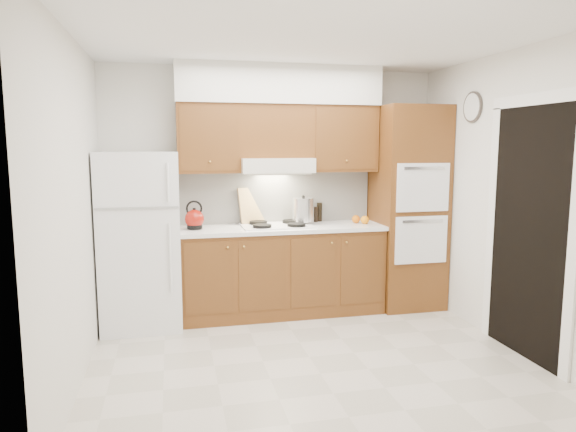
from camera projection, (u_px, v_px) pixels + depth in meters
The scene contains 26 objects.
floor at pixel (309, 357), 4.35m from camera, with size 3.60×3.60×0.00m, color beige.
ceiling at pixel (311, 39), 4.00m from camera, with size 3.60×3.60×0.00m, color white.
wall_back at pixel (274, 190), 5.62m from camera, with size 3.60×0.02×2.60m, color silver.
wall_left at pixel (74, 211), 3.77m from camera, with size 0.02×3.00×2.60m, color silver.
wall_right at pixel (505, 200), 4.57m from camera, with size 0.02×3.00×2.60m, color silver.
fridge at pixel (141, 240), 5.02m from camera, with size 0.75×0.72×1.72m, color white.
base_cabinets at pixel (282, 272), 5.45m from camera, with size 2.11×0.60×0.90m, color brown.
countertop at pixel (282, 228), 5.38m from camera, with size 2.13×0.62×0.04m, color white.
backsplash at pixel (276, 197), 5.62m from camera, with size 2.11×0.03×0.56m, color white.
oven_cabinet at pixel (408, 208), 5.65m from camera, with size 0.70×0.65×2.20m, color brown.
upper_cab_left at pixel (208, 139), 5.23m from camera, with size 0.63×0.33×0.70m, color brown.
upper_cab_right at pixel (341, 139), 5.54m from camera, with size 0.73×0.33×0.70m, color brown.
range_hood at pixel (276, 165), 5.36m from camera, with size 0.75×0.45×0.15m, color silver.
upper_cab_over_hood at pixel (274, 132), 5.37m from camera, with size 0.75×0.33×0.55m, color brown.
soffit at pixel (279, 85), 5.30m from camera, with size 2.13×0.36×0.40m, color silver.
cooktop at pixel (277, 226), 5.38m from camera, with size 0.74×0.50×0.01m, color white.
doorway at pixel (528, 234), 4.26m from camera, with size 0.02×0.90×2.10m, color black.
wall_clock at pixel (473, 107), 4.98m from camera, with size 0.30×0.30×0.02m, color #3F3833.
kettle at pixel (194, 219), 5.16m from camera, with size 0.19×0.19×0.19m, color maroon.
cutting_board at pixel (251, 205), 5.54m from camera, with size 0.29×0.02×0.38m, color tan.
stock_pot at pixel (303, 210), 5.51m from camera, with size 0.23×0.23×0.24m, color silver.
condiment_a at pixel (319, 212), 5.72m from camera, with size 0.06×0.06×0.21m, color black.
condiment_b at pixel (316, 214), 5.67m from camera, with size 0.05×0.05×0.17m, color black.
condiment_c at pixel (316, 215), 5.71m from camera, with size 0.05×0.05×0.15m, color black.
orange_near at pixel (365, 220), 5.53m from camera, with size 0.09×0.09×0.09m, color orange.
orange_far at pixel (356, 219), 5.58m from camera, with size 0.09×0.09×0.09m, color orange.
Camera 1 is at (-1.10, -4.00, 1.77)m, focal length 32.00 mm.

